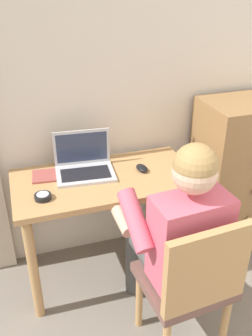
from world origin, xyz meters
TOP-DOWN VIEW (x-y plane):
  - wall_back at (0.00, 2.20)m, footprint 4.80×0.05m
  - desk at (-0.25, 1.86)m, footprint 1.07×0.54m
  - dresser at (0.71, 1.93)m, footprint 0.54×0.45m
  - chair at (-0.00, 1.18)m, footprint 0.45×0.43m
  - person_seated at (-0.02, 1.36)m, footprint 0.55×0.60m
  - laptop at (-0.35, 1.96)m, footprint 0.36×0.28m
  - computer_mouse at (-0.01, 1.87)m, footprint 0.07×0.11m
  - desk_clock at (-0.62, 1.74)m, footprint 0.09×0.09m
  - notebook_pad at (-0.55, 1.97)m, footprint 0.22×0.17m

SIDE VIEW (x-z plane):
  - chair at x=0.00m, z-range 0.05..0.93m
  - dresser at x=0.71m, z-range 0.00..1.08m
  - desk at x=-0.25m, z-range 0.24..0.98m
  - person_seated at x=-0.02m, z-range 0.08..1.27m
  - notebook_pad at x=-0.55m, z-range 0.74..0.75m
  - desk_clock at x=-0.62m, z-range 0.74..0.77m
  - computer_mouse at x=-0.01m, z-range 0.74..0.77m
  - laptop at x=-0.35m, z-range 0.67..0.91m
  - wall_back at x=0.00m, z-range 0.00..2.50m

